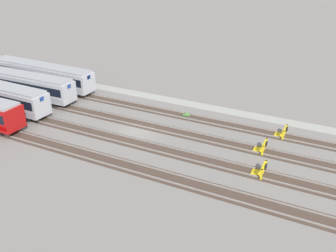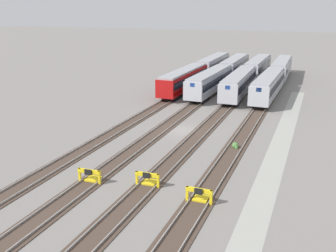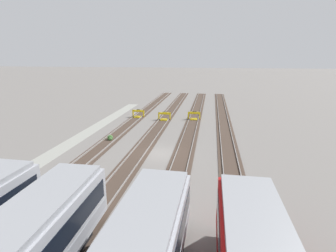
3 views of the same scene
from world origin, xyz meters
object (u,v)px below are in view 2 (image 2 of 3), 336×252
subway_car_front_row_rightmost (239,83)px  bumper_stop_nearest_track (200,195)px  subway_car_back_row_rightmost (258,67)px  subway_car_front_row_left_inner (184,80)px  subway_car_back_row_centre (235,66)px  subway_car_front_row_centre (210,81)px  subway_car_back_row_leftmost (282,68)px  weed_clump (235,146)px  subway_car_front_row_leftmost (214,65)px  bumper_stop_near_inner_track (149,179)px  subway_car_front_row_right_inner (268,85)px  bumper_stop_middle_track (91,176)px

subway_car_front_row_rightmost → bumper_stop_nearest_track: 36.65m
subway_car_back_row_rightmost → bumper_stop_nearest_track: 55.71m
subway_car_front_row_left_inner → subway_car_back_row_centre: 19.20m
subway_car_front_row_centre → subway_car_back_row_leftmost: 21.21m
bumper_stop_nearest_track → subway_car_back_row_leftmost: bearing=0.0°
subway_car_back_row_rightmost → weed_clump: size_ratio=19.58×
subway_car_back_row_centre → weed_clump: size_ratio=19.61×
subway_car_front_row_leftmost → subway_car_back_row_centre: bearing=-95.9°
bumper_stop_near_inner_track → subway_car_back_row_leftmost: bearing=-4.9°
subway_car_front_row_left_inner → subway_car_front_row_centre: 4.53m
subway_car_back_row_rightmost → bumper_stop_nearest_track: subway_car_back_row_rightmost is taller
subway_car_front_row_left_inner → subway_car_front_row_right_inner: bearing=-90.0°
bumper_stop_middle_track → subway_car_back_row_rightmost: bearing=-4.7°
bumper_stop_nearest_track → bumper_stop_middle_track: size_ratio=1.00×
subway_car_back_row_leftmost → subway_car_back_row_centre: size_ratio=1.00×
subway_car_back_row_rightmost → bumper_stop_middle_track: (-55.42, 4.58, -1.53)m
subway_car_front_row_leftmost → subway_car_front_row_right_inner: same height
subway_car_front_row_left_inner → weed_clump: size_ratio=19.58×
subway_car_front_row_left_inner → subway_car_front_row_rightmost: (-0.00, -9.20, 0.00)m
weed_clump → bumper_stop_near_inner_track: bearing=157.3°
subway_car_front_row_leftmost → bumper_stop_nearest_track: size_ratio=9.01×
weed_clump → bumper_stop_middle_track: bearing=142.8°
bumper_stop_near_inner_track → bumper_stop_middle_track: 4.74m
subway_car_back_row_leftmost → bumper_stop_near_inner_track: size_ratio=8.99×
subway_car_back_row_centre → subway_car_front_row_left_inner: bearing=166.4°
subway_car_back_row_leftmost → subway_car_front_row_leftmost: bearing=89.8°
subway_car_front_row_leftmost → subway_car_back_row_rightmost: 9.20m
bumper_stop_nearest_track → bumper_stop_near_inner_track: 4.77m
subway_car_front_row_left_inner → subway_car_front_row_rightmost: bearing=-90.0°
subway_car_front_row_centre → subway_car_front_row_rightmost: 4.67m
subway_car_front_row_left_inner → subway_car_front_row_rightmost: 9.20m
subway_car_front_row_left_inner → subway_car_back_row_centre: same height
subway_car_front_row_left_inner → subway_car_back_row_leftmost: 23.54m
subway_car_front_row_rightmost → subway_car_back_row_rightmost: same height
subway_car_front_row_rightmost → weed_clump: (-24.10, -4.59, -1.80)m
subway_car_back_row_leftmost → subway_car_front_row_left_inner: bearing=144.2°
subway_car_front_row_left_inner → subway_car_back_row_rightmost: same height
subway_car_front_row_leftmost → subway_car_front_row_rightmost: 21.26m
subway_car_front_row_centre → bumper_stop_nearest_track: bearing=-165.7°
subway_car_front_row_left_inner → weed_clump: 27.82m
subway_car_back_row_leftmost → bumper_stop_middle_track: subway_car_back_row_leftmost is taller
subway_car_front_row_left_inner → subway_car_back_row_rightmost: 21.22m
subway_car_front_row_left_inner → subway_car_back_row_leftmost: same height
subway_car_back_row_leftmost → bumper_stop_nearest_track: bearing=-180.0°
subway_car_front_row_leftmost → weed_clump: (-43.24, -13.86, -1.80)m
subway_car_front_row_rightmost → subway_car_back_row_rightmost: (19.16, 0.07, 0.00)m
subway_car_front_row_centre → subway_car_back_row_rightmost: bearing=-13.5°
subway_car_back_row_centre → bumper_stop_middle_track: subway_car_back_row_centre is taller
subway_car_front_row_right_inner → subway_car_back_row_rightmost: bearing=13.5°
subway_car_front_row_right_inner → subway_car_back_row_rightmost: same height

